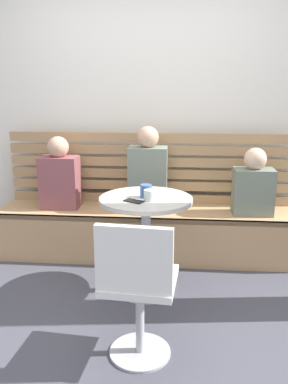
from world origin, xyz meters
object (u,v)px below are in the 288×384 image
(white_chair, at_px, (138,287))
(person_child_left, at_px, (60,177))
(booth_bench, at_px, (147,233))
(cup_glass_short, at_px, (150,195))
(phone_on_table, at_px, (134,201))
(person_adult, at_px, (148,173))
(cafe_table, at_px, (146,226))
(person_child_middle, at_px, (253,186))
(cup_mug_blue, at_px, (146,191))

(white_chair, height_order, person_child_left, person_child_left)
(booth_bench, relative_size, cup_glass_short, 33.75)
(person_child_left, bearing_deg, white_chair, -59.75)
(phone_on_table, bearing_deg, cup_glass_short, -45.14)
(person_adult, relative_size, person_child_left, 1.15)
(cafe_table, distance_m, cup_glass_short, 0.28)
(booth_bench, xyz_separation_m, person_child_middle, (0.93, -0.03, 0.47))
(white_chair, height_order, person_adult, person_adult)
(cup_mug_blue, bearing_deg, booth_bench, 94.22)
(person_child_middle, bearing_deg, cup_mug_blue, -144.52)
(person_child_left, distance_m, phone_on_table, 1.10)
(person_child_middle, distance_m, cup_glass_short, 1.11)
(person_child_left, bearing_deg, cup_glass_short, -40.79)
(cafe_table, relative_size, person_adult, 0.99)
(person_child_middle, relative_size, cup_glass_short, 7.25)
(cafe_table, bearing_deg, cup_glass_short, -68.54)
(cup_mug_blue, bearing_deg, person_child_left, 141.66)
(person_adult, bearing_deg, phone_on_table, -92.62)
(cup_mug_blue, relative_size, phone_on_table, 0.68)
(person_adult, bearing_deg, booth_bench, -127.23)
(cup_glass_short, height_order, phone_on_table, cup_glass_short)
(person_adult, xyz_separation_m, person_child_middle, (0.92, -0.04, -0.08))
(booth_bench, xyz_separation_m, cup_mug_blue, (0.05, -0.65, 0.57))
(person_child_middle, height_order, cup_glass_short, person_child_middle)
(white_chair, relative_size, phone_on_table, 6.07)
(booth_bench, bearing_deg, person_child_left, 178.94)
(cup_glass_short, bearing_deg, white_chair, -90.67)
(person_adult, relative_size, cup_glass_short, 9.37)
(cup_glass_short, bearing_deg, cafe_table, 111.46)
(person_child_middle, xyz_separation_m, cup_mug_blue, (-0.88, -0.63, 0.09))
(phone_on_table, bearing_deg, cup_mug_blue, -2.92)
(person_adult, xyz_separation_m, cup_glass_short, (0.07, -0.75, 0.00))
(person_child_left, relative_size, cup_mug_blue, 6.87)
(cafe_table, distance_m, white_chair, 0.82)
(booth_bench, relative_size, person_adult, 3.60)
(booth_bench, height_order, white_chair, white_chair)
(white_chair, xyz_separation_m, person_child_left, (-0.87, 1.48, 0.26))
(person_child_left, relative_size, cup_glass_short, 8.16)
(cup_glass_short, distance_m, cup_mug_blue, 0.09)
(person_adult, bearing_deg, cup_mug_blue, -86.57)
(cafe_table, distance_m, phone_on_table, 0.26)
(cup_glass_short, relative_size, phone_on_table, 0.57)
(white_chair, xyz_separation_m, phone_on_table, (-0.10, 0.70, 0.28))
(cafe_table, bearing_deg, person_child_left, 141.45)
(person_adult, height_order, cup_mug_blue, person_adult)
(person_child_left, bearing_deg, cup_mug_blue, -38.34)
(white_chair, distance_m, person_child_middle, 1.69)
(booth_bench, height_order, person_child_middle, person_child_middle)
(cup_glass_short, xyz_separation_m, cup_mug_blue, (-0.03, 0.09, 0.01))
(booth_bench, height_order, cup_mug_blue, cup_mug_blue)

